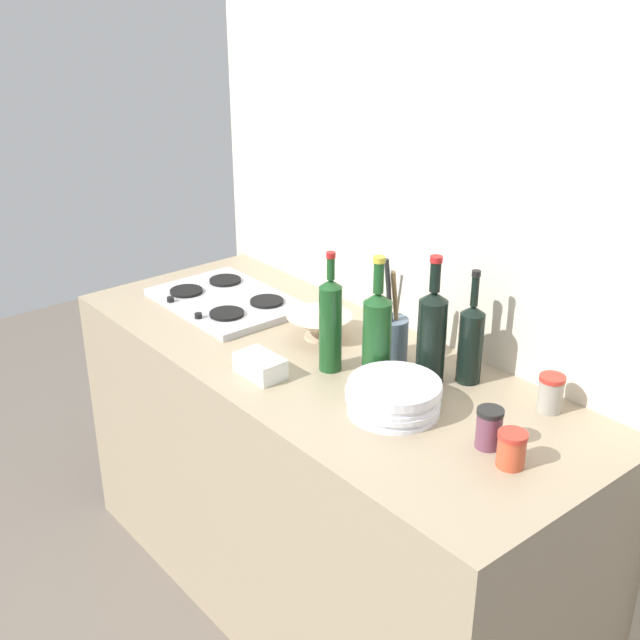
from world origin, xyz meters
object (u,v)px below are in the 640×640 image
at_px(wine_bottle_rightmost, 330,323).
at_px(condiment_jar_spare, 489,428).
at_px(wine_bottle_leftmost, 432,334).
at_px(condiment_jar_rear, 551,393).
at_px(utensil_crock, 391,336).
at_px(condiment_jar_front, 511,449).
at_px(plate_stack, 393,397).
at_px(wine_bottle_mid_left, 377,334).
at_px(mixing_bowl, 319,325).
at_px(stovetop_hob, 226,300).
at_px(wine_bottle_mid_right, 471,342).
at_px(butter_dish, 260,366).

xyz_separation_m(wine_bottle_rightmost, condiment_jar_spare, (0.55, 0.03, -0.09)).
xyz_separation_m(wine_bottle_leftmost, condiment_jar_rear, (0.31, 0.12, -0.09)).
bearing_deg(utensil_crock, condiment_jar_rear, 13.66).
xyz_separation_m(utensil_crock, condiment_jar_front, (0.57, -0.17, -0.03)).
height_order(plate_stack, condiment_jar_front, condiment_jar_front).
distance_m(wine_bottle_mid_left, condiment_jar_front, 0.51).
xyz_separation_m(plate_stack, mixing_bowl, (-0.47, 0.14, -0.00)).
bearing_deg(wine_bottle_rightmost, wine_bottle_mid_left, 21.23).
bearing_deg(condiment_jar_spare, wine_bottle_rightmost, -176.86).
relative_size(stovetop_hob, mixing_bowl, 2.45).
relative_size(wine_bottle_mid_left, mixing_bowl, 1.79).
bearing_deg(wine_bottle_mid_right, stovetop_hob, -166.48).
bearing_deg(wine_bottle_leftmost, wine_bottle_rightmost, -144.73).
distance_m(wine_bottle_leftmost, butter_dish, 0.49).
height_order(plate_stack, condiment_jar_rear, condiment_jar_rear).
xyz_separation_m(wine_bottle_mid_left, utensil_crock, (-0.06, 0.12, -0.06)).
distance_m(wine_bottle_mid_right, condiment_jar_rear, 0.26).
xyz_separation_m(mixing_bowl, condiment_jar_front, (0.82, -0.10, 0.00)).
distance_m(mixing_bowl, condiment_jar_rear, 0.74).
bearing_deg(wine_bottle_leftmost, wine_bottle_mid_right, 51.76).
bearing_deg(utensil_crock, condiment_jar_spare, -16.41).
xyz_separation_m(butter_dish, condiment_jar_spare, (0.65, 0.21, 0.02)).
distance_m(wine_bottle_mid_right, mixing_bowl, 0.50).
xyz_separation_m(wine_bottle_mid_left, wine_bottle_rightmost, (-0.13, -0.05, 0.00)).
relative_size(wine_bottle_leftmost, wine_bottle_mid_right, 1.13).
height_order(wine_bottle_mid_left, wine_bottle_rightmost, wine_bottle_mid_left).
xyz_separation_m(wine_bottle_mid_left, condiment_jar_front, (0.50, -0.04, -0.10)).
bearing_deg(condiment_jar_front, utensil_crock, 163.78).
height_order(wine_bottle_rightmost, utensil_crock, wine_bottle_rightmost).
relative_size(wine_bottle_mid_right, wine_bottle_rightmost, 0.93).
bearing_deg(stovetop_hob, wine_bottle_mid_left, 1.36).
distance_m(butter_dish, condiment_jar_front, 0.76).
relative_size(wine_bottle_leftmost, mixing_bowl, 1.80).
bearing_deg(condiment_jar_rear, wine_bottle_rightmost, -152.06).
bearing_deg(stovetop_hob, condiment_jar_front, -1.30).
xyz_separation_m(mixing_bowl, utensil_crock, (0.25, 0.06, 0.03)).
height_order(stovetop_hob, condiment_jar_front, condiment_jar_front).
height_order(stovetop_hob, plate_stack, plate_stack).
relative_size(utensil_crock, condiment_jar_rear, 3.26).
xyz_separation_m(stovetop_hob, wine_bottle_mid_right, (0.89, 0.21, 0.11)).
relative_size(wine_bottle_rightmost, mixing_bowl, 1.73).
bearing_deg(condiment_jar_spare, wine_bottle_leftmost, 157.29).
distance_m(condiment_jar_front, condiment_jar_spare, 0.09).
height_order(utensil_crock, condiment_jar_front, utensil_crock).
height_order(utensil_crock, condiment_jar_rear, utensil_crock).
bearing_deg(stovetop_hob, butter_dish, -23.15).
bearing_deg(condiment_jar_front, plate_stack, -174.12).
distance_m(wine_bottle_leftmost, condiment_jar_spare, 0.36).
distance_m(wine_bottle_rightmost, condiment_jar_front, 0.64).
bearing_deg(stovetop_hob, condiment_jar_rear, 12.56).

